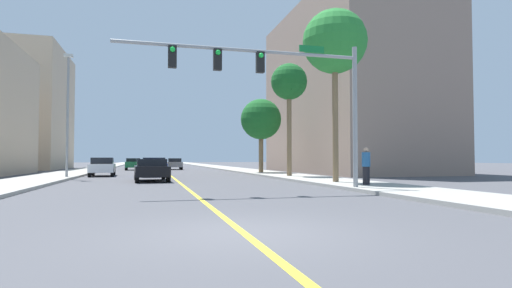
% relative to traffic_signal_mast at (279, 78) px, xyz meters
% --- Properties ---
extents(ground, '(192.00, 192.00, 0.00)m').
position_rel_traffic_signal_mast_xyz_m(ground, '(-3.39, 33.81, -4.63)').
color(ground, '#47474C').
extents(sidewalk_left, '(3.60, 168.00, 0.15)m').
position_rel_traffic_signal_mast_xyz_m(sidewalk_left, '(-11.62, 33.81, -4.55)').
color(sidewalk_left, '#9E9B93').
rests_on(sidewalk_left, ground).
extents(sidewalk_right, '(3.60, 168.00, 0.15)m').
position_rel_traffic_signal_mast_xyz_m(sidewalk_right, '(4.84, 33.81, -4.55)').
color(sidewalk_right, '#9E9B93').
rests_on(sidewalk_right, ground).
extents(lane_marking_center, '(0.16, 144.00, 0.01)m').
position_rel_traffic_signal_mast_xyz_m(lane_marking_center, '(-3.39, 33.81, -4.62)').
color(lane_marking_center, yellow).
rests_on(lane_marking_center, ground).
extents(building_left_far, '(11.41, 14.21, 14.95)m').
position_rel_traffic_signal_mast_xyz_m(building_left_far, '(-21.20, 40.14, 2.85)').
color(building_left_far, tan).
rests_on(building_left_far, ground).
extents(building_right_near, '(10.64, 21.04, 16.29)m').
position_rel_traffic_signal_mast_xyz_m(building_right_near, '(14.02, 20.78, 3.52)').
color(building_right_near, gray).
rests_on(building_right_near, ground).
extents(traffic_signal_mast, '(10.01, 0.36, 6.00)m').
position_rel_traffic_signal_mast_xyz_m(traffic_signal_mast, '(0.00, 0.00, 0.00)').
color(traffic_signal_mast, gray).
rests_on(traffic_signal_mast, sidewalk_right).
extents(street_lamp, '(0.56, 0.28, 8.18)m').
position_rel_traffic_signal_mast_xyz_m(street_lamp, '(-10.32, 13.52, 0.04)').
color(street_lamp, gray).
rests_on(street_lamp, sidewalk_left).
extents(palm_near, '(3.36, 3.36, 9.02)m').
position_rel_traffic_signal_mast_xyz_m(palm_near, '(4.29, 3.63, 2.79)').
color(palm_near, brown).
rests_on(palm_near, sidewalk_right).
extents(palm_mid, '(2.55, 2.55, 7.87)m').
position_rel_traffic_signal_mast_xyz_m(palm_mid, '(4.40, 11.03, 1.98)').
color(palm_mid, brown).
rests_on(palm_mid, sidewalk_right).
extents(palm_far, '(3.56, 3.56, 6.44)m').
position_rel_traffic_signal_mast_xyz_m(palm_far, '(4.43, 18.44, 0.14)').
color(palm_far, brown).
rests_on(palm_far, sidewalk_right).
extents(car_white, '(1.92, 4.03, 1.42)m').
position_rel_traffic_signal_mast_xyz_m(car_white, '(-8.50, 17.42, -3.89)').
color(car_white, white).
rests_on(car_white, ground).
extents(car_red, '(1.93, 3.94, 1.43)m').
position_rel_traffic_signal_mast_xyz_m(car_red, '(-4.61, 31.96, -3.88)').
color(car_red, red).
rests_on(car_red, ground).
extents(car_black, '(2.09, 4.61, 1.33)m').
position_rel_traffic_signal_mast_xyz_m(car_black, '(-4.92, 9.43, -3.92)').
color(car_black, black).
rests_on(car_black, ground).
extents(car_gray, '(1.82, 4.43, 1.37)m').
position_rel_traffic_signal_mast_xyz_m(car_gray, '(-2.02, 34.64, -3.92)').
color(car_gray, slate).
rests_on(car_gray, ground).
extents(car_green, '(1.82, 3.88, 1.37)m').
position_rel_traffic_signal_mast_xyz_m(car_green, '(-6.81, 33.86, -3.89)').
color(car_green, '#196638').
rests_on(car_green, ground).
extents(car_blue, '(1.89, 4.46, 1.42)m').
position_rel_traffic_signal_mast_xyz_m(car_blue, '(-4.69, 16.15, -3.88)').
color(car_blue, '#1E389E').
rests_on(car_blue, ground).
extents(pedestrian, '(0.38, 0.38, 1.72)m').
position_rel_traffic_signal_mast_xyz_m(pedestrian, '(4.58, 1.11, -3.62)').
color(pedestrian, black).
rests_on(pedestrian, sidewalk_right).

